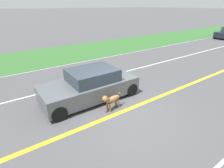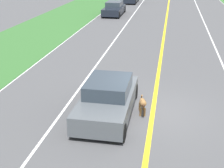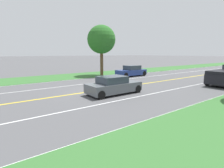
# 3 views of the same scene
# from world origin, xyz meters

# --- Properties ---
(ground_plane) EXTENTS (400.00, 400.00, 0.00)m
(ground_plane) POSITION_xyz_m (0.00, 0.00, 0.00)
(ground_plane) COLOR #4C4C4F
(centre_divider_line) EXTENTS (0.18, 160.00, 0.01)m
(centre_divider_line) POSITION_xyz_m (0.00, 0.00, 0.00)
(centre_divider_line) COLOR yellow
(centre_divider_line) RESTS_ON ground
(lane_edge_line_right) EXTENTS (0.14, 160.00, 0.01)m
(lane_edge_line_right) POSITION_xyz_m (7.00, 0.00, 0.00)
(lane_edge_line_right) COLOR white
(lane_edge_line_right) RESTS_ON ground
(lane_dash_same_dir) EXTENTS (0.10, 160.00, 0.01)m
(lane_dash_same_dir) POSITION_xyz_m (3.50, 0.00, 0.00)
(lane_dash_same_dir) COLOR white
(lane_dash_same_dir) RESTS_ON ground
(grass_verge_right) EXTENTS (6.00, 160.00, 0.03)m
(grass_verge_right) POSITION_xyz_m (10.00, 0.00, 0.01)
(grass_verge_right) COLOR #33662D
(grass_verge_right) RESTS_ON ground
(ego_car) EXTENTS (1.89, 4.23, 1.37)m
(ego_car) POSITION_xyz_m (1.71, 0.53, 0.64)
(ego_car) COLOR #51565B
(ego_car) RESTS_ON ground
(dog) EXTENTS (0.37, 1.25, 0.77)m
(dog) POSITION_xyz_m (0.39, 0.32, 0.47)
(dog) COLOR olive
(dog) RESTS_ON ground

